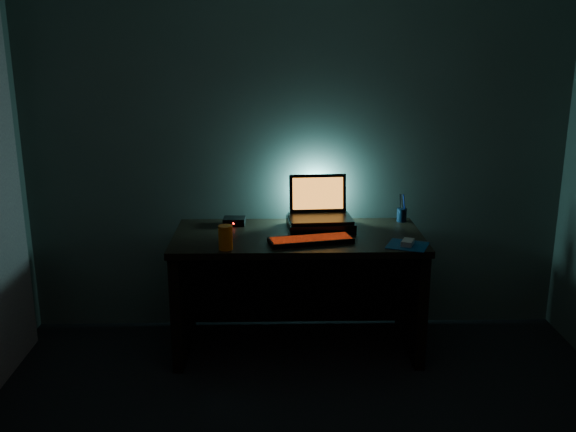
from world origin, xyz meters
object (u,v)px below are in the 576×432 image
object	(u,v)px
keyboard	(311,240)
router	(234,221)
laptop	(319,208)
juice_glass	(226,238)
mouse	(408,242)
pen_cup	(402,215)

from	to	relation	value
keyboard	router	distance (m)	0.60
laptop	juice_glass	bearing A→B (deg)	-145.78
mouse	juice_glass	world-z (taller)	juice_glass
mouse	laptop	bearing A→B (deg)	163.30
mouse	juice_glass	xyz separation A→B (m)	(-1.03, -0.04, 0.05)
keyboard	pen_cup	distance (m)	0.75
laptop	keyboard	xyz separation A→B (m)	(-0.07, -0.32, -0.11)
laptop	pen_cup	xyz separation A→B (m)	(0.54, 0.11, -0.08)
mouse	juice_glass	bearing A→B (deg)	-155.01
keyboard	router	bearing A→B (deg)	128.17
laptop	mouse	xyz separation A→B (m)	(0.48, -0.39, -0.10)
juice_glass	router	size ratio (longest dim) A/B	0.98
laptop	pen_cup	size ratio (longest dim) A/B	4.49
mouse	pen_cup	distance (m)	0.50
pen_cup	juice_glass	distance (m)	1.22
router	keyboard	bearing A→B (deg)	-37.45
laptop	juice_glass	size ratio (longest dim) A/B	2.88
laptop	mouse	size ratio (longest dim) A/B	4.03
laptop	keyboard	bearing A→B (deg)	-106.26
pen_cup	juice_glass	world-z (taller)	juice_glass
juice_glass	laptop	bearing A→B (deg)	38.14
router	laptop	bearing A→B (deg)	-4.28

